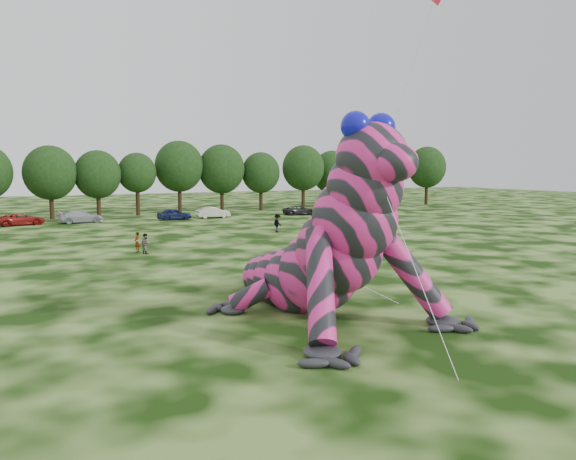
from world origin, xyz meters
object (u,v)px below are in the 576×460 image
Objects in this scene: tree_10 at (179,177)px; car_7 at (343,208)px; tree_12 at (261,181)px; inflatable_gecko at (301,216)px; tree_16 at (388,178)px; tree_13 at (303,177)px; flying_kite at (428,18)px; tree_8 at (98,184)px; spectator_2 at (277,223)px; spectator_1 at (145,244)px; tree_9 at (137,184)px; tree_7 at (51,182)px; car_5 at (213,212)px; car_2 at (22,219)px; spectator_0 at (137,242)px; car_6 at (299,210)px; tree_17 at (427,176)px; car_3 at (81,217)px; tree_11 at (222,178)px; car_4 at (174,214)px; spectator_3 at (312,219)px; tree_15 at (360,178)px; tree_14 at (332,179)px.

car_7 is at bearing -24.23° from tree_10.
tree_10 is at bearing 176.20° from tree_12.
inflatable_gecko is 1.91× the size of tree_16.
tree_13 is 9.72m from car_7.
flying_kite is 4.45× the size of car_7.
spectator_2 is (13.69, -26.85, -3.53)m from tree_8.
tree_9 is at bearing -33.60° from spectator_1.
tree_7 is at bearing 29.60° from spectator_2.
tree_12 is 2.03× the size of car_5.
spectator_0 reaches higher than car_2.
spectator_0 reaches higher than car_5.
tree_9 reaches higher than car_5.
car_7 is at bearing -16.98° from tree_9.
car_2 is at bearing -129.71° from spectator_0.
tree_7 is 0.94× the size of tree_13.
tree_17 is at bearing -71.02° from car_6.
car_3 is at bearing -167.89° from tree_13.
inflatable_gecko is 0.93× the size of flying_kite.
tree_11 is 13.39m from tree_13.
spectator_0 is at bearing -119.78° from tree_11.
car_4 is at bearing -31.60° from tree_7.
tree_10 is at bearing -166.41° from spectator_0.
car_7 is 2.73× the size of spectator_3.
car_3 is at bearing -173.33° from tree_17.
tree_8 is 8.76m from car_3.
inflatable_gecko is at bearing 149.49° from spectator_2.
car_5 is (7.99, -8.47, -3.61)m from tree_9.
spectator_0 is (-27.78, -24.73, 0.17)m from car_6.
car_4 reaches higher than car_5.
spectator_2 reaches higher than car_4.
tree_7 reaches higher than spectator_3.
car_2 is at bearing 120.81° from flying_kite.
tree_17 is 2.04× the size of car_2.
tree_7 is at bearing -178.86° from tree_15.
spectator_1 is (-2.63, 20.67, -3.68)m from inflatable_gecko.
tree_16 is 5.93× the size of spectator_3.
flying_kite is 26.33m from spectator_1.
car_2 is (-24.43, 40.97, -16.05)m from flying_kite.
inflatable_gecko is 11.34× the size of spectator_3.
car_4 is at bearing -166.90° from spectator_0.
flying_kite reaches higher than spectator_0.
car_2 is 33.68m from spectator_3.
car_6 is (-30.51, -8.90, -4.51)m from tree_17.
tree_13 is at bearing -165.85° from tree_14.
car_2 is at bearing -170.12° from tree_13.
car_3 is (-27.40, -8.02, -3.74)m from tree_12.
car_7 is (28.18, -8.60, -3.71)m from tree_9.
spectator_2 is (-6.23, -3.73, 0.15)m from spectator_3.
tree_11 is 5.33× the size of spectator_2.
car_7 is at bearing -31.44° from tree_11.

